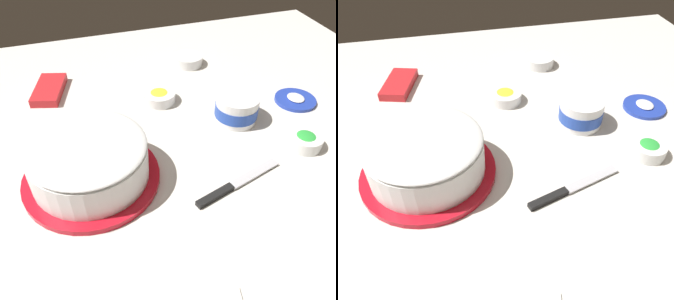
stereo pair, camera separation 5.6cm
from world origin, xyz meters
The scene contains 9 objects.
ground_plane centered at (0.00, 0.00, 0.00)m, with size 1.54×1.54×0.00m, color silver.
frosted_cake centered at (0.01, -0.28, 0.05)m, with size 0.31×0.31×0.12m.
frosting_tub centered at (-0.10, 0.13, 0.04)m, with size 0.12×0.12×0.08m.
frosting_tub_lid centered at (-0.12, 0.34, 0.01)m, with size 0.12×0.12×0.02m.
spreading_knife centered at (0.13, 0.01, 0.01)m, with size 0.09×0.23×0.01m.
sprinkle_bowl_yellow centered at (-0.25, -0.04, 0.02)m, with size 0.10×0.10×0.03m.
sprinkle_bowl_orange centered at (-0.44, 0.12, 0.02)m, with size 0.10×0.10×0.03m.
sprinkle_bowl_green centered at (0.06, 0.24, 0.02)m, with size 0.09×0.09×0.04m.
candy_box_upper centered at (-0.40, -0.35, 0.01)m, with size 0.16×0.08×0.02m, color red.
Camera 1 is at (0.58, -0.29, 0.58)m, focal length 37.20 mm.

